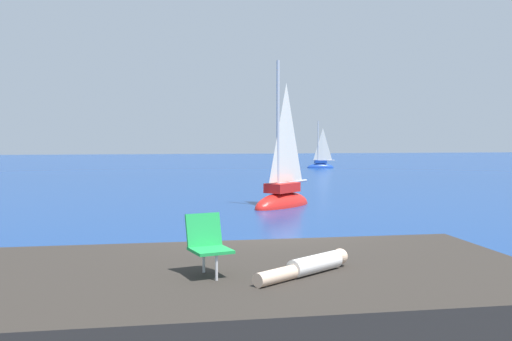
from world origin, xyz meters
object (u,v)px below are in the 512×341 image
at_px(sailboat_near, 282,198).
at_px(beach_chair, 207,242).
at_px(person_sunbather, 309,266).
at_px(sailboat_far, 321,165).

distance_m(sailboat_near, beach_chair, 15.92).
height_order(person_sunbather, beach_chair, beach_chair).
height_order(sailboat_near, beach_chair, sailboat_near).
distance_m(sailboat_far, person_sunbather, 44.21).
xyz_separation_m(sailboat_far, person_sunbather, (-12.06, -42.52, 0.89)).
xyz_separation_m(person_sunbather, beach_chair, (-1.33, 0.19, 0.33)).
distance_m(person_sunbather, beach_chair, 1.38).
height_order(sailboat_near, person_sunbather, sailboat_near).
bearing_deg(person_sunbather, sailboat_far, -141.74).
height_order(sailboat_near, sailboat_far, sailboat_near).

